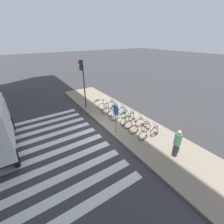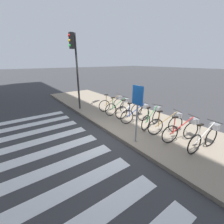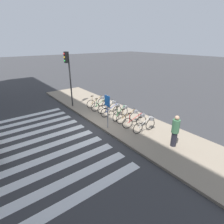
{
  "view_description": "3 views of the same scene",
  "coord_description": "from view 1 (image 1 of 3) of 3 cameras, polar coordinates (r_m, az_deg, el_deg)",
  "views": [
    {
      "loc": [
        7.39,
        -4.33,
        5.63
      ],
      "look_at": [
        -0.91,
        1.18,
        0.61
      ],
      "focal_mm": 24.0,
      "sensor_mm": 36.0,
      "label": 1
    },
    {
      "loc": [
        4.04,
        -3.05,
        2.75
      ],
      "look_at": [
        -0.67,
        0.4,
        0.74
      ],
      "focal_mm": 24.0,
      "sensor_mm": 36.0,
      "label": 2
    },
    {
      "loc": [
        8.06,
        -4.99,
        4.71
      ],
      "look_at": [
        0.57,
        0.82,
        0.87
      ],
      "focal_mm": 28.0,
      "sensor_mm": 36.0,
      "label": 3
    }
  ],
  "objects": [
    {
      "name": "pedestrian",
      "position": [
        8.23,
        23.52,
        -10.76
      ],
      "size": [
        0.34,
        0.34,
        1.54
      ],
      "color": "#23232D",
      "rests_on": "sidewalk"
    },
    {
      "name": "parked_bicycle_4",
      "position": [
        10.6,
        6.31,
        -2.15
      ],
      "size": [
        0.49,
        1.49,
        0.93
      ],
      "color": "black",
      "rests_on": "sidewalk"
    },
    {
      "name": "parked_bicycle_2",
      "position": [
        11.52,
        2.2,
        0.47
      ],
      "size": [
        0.46,
        1.5,
        0.93
      ],
      "color": "black",
      "rests_on": "sidewalk"
    },
    {
      "name": "parked_bicycle_6",
      "position": [
        9.65,
        11.11,
        -5.67
      ],
      "size": [
        0.61,
        1.45,
        0.93
      ],
      "color": "black",
      "rests_on": "sidewalk"
    },
    {
      "name": "parked_bicycle_7",
      "position": [
        9.3,
        14.24,
        -7.42
      ],
      "size": [
        0.46,
        1.51,
        0.93
      ],
      "color": "black",
      "rests_on": "sidewalk"
    },
    {
      "name": "ground_plane",
      "position": [
        10.25,
        -2.7,
        -6.62
      ],
      "size": [
        120.0,
        120.0,
        0.0
      ],
      "primitive_type": "plane",
      "color": "#38383A"
    },
    {
      "name": "traffic_light",
      "position": [
        12.36,
        -11.32,
        13.65
      ],
      "size": [
        0.24,
        0.4,
        3.95
      ],
      "color": "#2D2D2D",
      "rests_on": "sidewalk"
    },
    {
      "name": "road_crosswalk",
      "position": [
        9.29,
        -28.69,
        -14.48
      ],
      "size": [
        8.55,
        8.0,
        0.01
      ],
      "color": "silver",
      "rests_on": "ground_plane"
    },
    {
      "name": "parked_bicycle_3",
      "position": [
        11.0,
        3.33,
        -0.89
      ],
      "size": [
        0.47,
        1.49,
        0.93
      ],
      "color": "black",
      "rests_on": "sidewalk"
    },
    {
      "name": "sign_post",
      "position": [
        9.05,
        1.44,
        -0.94
      ],
      "size": [
        0.44,
        0.07,
        1.92
      ],
      "color": "#99999E",
      "rests_on": "sidewalk"
    },
    {
      "name": "parked_bicycle_1",
      "position": [
        11.97,
        -0.26,
        1.56
      ],
      "size": [
        0.46,
        1.51,
        0.93
      ],
      "color": "black",
      "rests_on": "sidewalk"
    },
    {
      "name": "parked_bicycle_5",
      "position": [
        10.1,
        8.92,
        -3.9
      ],
      "size": [
        0.64,
        1.44,
        0.93
      ],
      "color": "black",
      "rests_on": "sidewalk"
    },
    {
      "name": "sidewalk",
      "position": [
        11.06,
        5.0,
        -3.62
      ],
      "size": [
        17.6,
        3.46,
        0.12
      ],
      "color": "gray",
      "rests_on": "ground_plane"
    },
    {
      "name": "parked_bicycle_0",
      "position": [
        12.55,
        -1.6,
        2.79
      ],
      "size": [
        0.46,
        1.5,
        0.93
      ],
      "color": "black",
      "rests_on": "sidewalk"
    }
  ]
}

